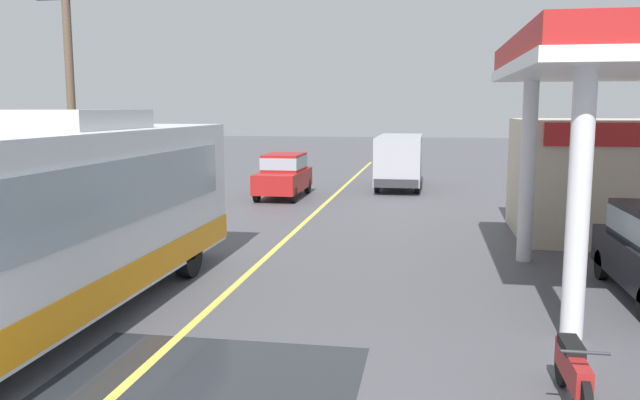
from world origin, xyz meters
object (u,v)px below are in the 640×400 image
minibus_opposing_lane (400,157)px  pedestrian_near_pump (631,229)px  car_trailing_behind_bus (284,173)px  motorcycle_parked_forecourt (572,370)px  coach_bus_main (54,226)px

minibus_opposing_lane → pedestrian_near_pump: minibus_opposing_lane is taller
minibus_opposing_lane → car_trailing_behind_bus: bearing=-138.6°
pedestrian_near_pump → minibus_opposing_lane: bearing=112.3°
minibus_opposing_lane → motorcycle_parked_forecourt: minibus_opposing_lane is taller
motorcycle_parked_forecourt → pedestrian_near_pump: pedestrian_near_pump is taller
pedestrian_near_pump → car_trailing_behind_bus: (-10.68, 10.56, 0.08)m
coach_bus_main → minibus_opposing_lane: 21.01m
coach_bus_main → pedestrian_near_pump: coach_bus_main is taller
coach_bus_main → minibus_opposing_lane: size_ratio=1.80×
coach_bus_main → motorcycle_parked_forecourt: size_ratio=6.13×
motorcycle_parked_forecourt → pedestrian_near_pump: (2.83, 7.53, 0.49)m
minibus_opposing_lane → motorcycle_parked_forecourt: bearing=-81.8°
pedestrian_near_pump → car_trailing_behind_bus: size_ratio=0.40×
motorcycle_parked_forecourt → coach_bus_main: bearing=167.7°
coach_bus_main → motorcycle_parked_forecourt: bearing=-12.3°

